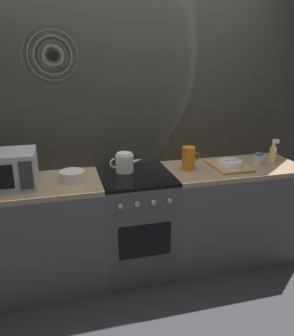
% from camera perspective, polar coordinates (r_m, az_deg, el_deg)
% --- Properties ---
extents(ground_plane, '(8.00, 8.00, 0.00)m').
position_cam_1_polar(ground_plane, '(3.21, -1.72, -16.44)').
color(ground_plane, '#2D2D33').
extents(back_wall, '(3.60, 0.05, 2.40)m').
position_cam_1_polar(back_wall, '(3.02, -3.34, 6.25)').
color(back_wall, '#B2AD9E').
rests_on(back_wall, ground_plane).
extents(counter_left, '(1.20, 0.60, 0.90)m').
position_cam_1_polar(counter_left, '(2.94, -19.50, -10.90)').
color(counter_left, '#515459').
rests_on(counter_left, ground_plane).
extents(stove_unit, '(0.60, 0.63, 0.90)m').
position_cam_1_polar(stove_unit, '(2.98, -1.79, -9.34)').
color(stove_unit, '#4C4C51').
rests_on(stove_unit, ground_plane).
extents(counter_right, '(1.20, 0.60, 0.90)m').
position_cam_1_polar(counter_right, '(3.27, 13.85, -7.18)').
color(counter_right, '#515459').
rests_on(counter_right, ground_plane).
extents(microwave, '(0.46, 0.35, 0.27)m').
position_cam_1_polar(microwave, '(2.71, -22.96, -0.27)').
color(microwave, '#B2B2B7').
rests_on(microwave, counter_left).
extents(kettle, '(0.28, 0.15, 0.17)m').
position_cam_1_polar(kettle, '(2.85, -3.79, 0.92)').
color(kettle, white).
rests_on(kettle, stove_unit).
extents(mixing_bowl, '(0.20, 0.20, 0.08)m').
position_cam_1_polar(mixing_bowl, '(2.71, -12.48, -1.31)').
color(mixing_bowl, silver).
rests_on(mixing_bowl, counter_left).
extents(pitcher, '(0.16, 0.11, 0.20)m').
position_cam_1_polar(pitcher, '(2.91, 7.03, 1.64)').
color(pitcher, orange).
rests_on(pitcher, counter_right).
extents(dish_pile, '(0.30, 0.40, 0.07)m').
position_cam_1_polar(dish_pile, '(3.06, 13.73, 0.58)').
color(dish_pile, tan).
rests_on(dish_pile, counter_right).
extents(spice_jar, '(0.08, 0.08, 0.10)m').
position_cam_1_polar(spice_jar, '(3.21, 18.33, 1.48)').
color(spice_jar, silver).
rests_on(spice_jar, counter_right).
extents(spray_bottle, '(0.08, 0.06, 0.20)m').
position_cam_1_polar(spray_bottle, '(3.35, 20.51, 2.46)').
color(spray_bottle, '#E5CC72').
rests_on(spray_bottle, counter_right).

